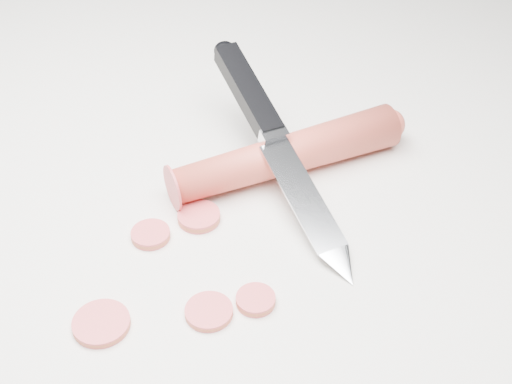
# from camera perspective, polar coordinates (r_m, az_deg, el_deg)

# --- Properties ---
(ground) EXTENTS (2.40, 2.40, 0.00)m
(ground) POSITION_cam_1_polar(r_m,az_deg,el_deg) (0.58, -4.56, -2.32)
(ground) COLOR silver
(ground) RESTS_ON ground
(carrot) EXTENTS (0.19, 0.14, 0.03)m
(carrot) POSITION_cam_1_polar(r_m,az_deg,el_deg) (0.61, 2.46, 3.01)
(carrot) COLOR #BE372A
(carrot) RESTS_ON ground
(carrot_slice_0) EXTENTS (0.04, 0.04, 0.01)m
(carrot_slice_0) POSITION_cam_1_polar(r_m,az_deg,el_deg) (0.52, -12.27, -10.23)
(carrot_slice_0) COLOR #D44045
(carrot_slice_0) RESTS_ON ground
(carrot_slice_1) EXTENTS (0.03, 0.03, 0.01)m
(carrot_slice_1) POSITION_cam_1_polar(r_m,az_deg,el_deg) (0.51, -3.79, -9.52)
(carrot_slice_1) COLOR #D44045
(carrot_slice_1) RESTS_ON ground
(carrot_slice_2) EXTENTS (0.03, 0.03, 0.01)m
(carrot_slice_2) POSITION_cam_1_polar(r_m,az_deg,el_deg) (0.58, -4.59, -1.98)
(carrot_slice_2) COLOR #D44045
(carrot_slice_2) RESTS_ON ground
(carrot_slice_3) EXTENTS (0.03, 0.03, 0.01)m
(carrot_slice_3) POSITION_cam_1_polar(r_m,az_deg,el_deg) (0.57, -8.43, -3.39)
(carrot_slice_3) COLOR #D44045
(carrot_slice_3) RESTS_ON ground
(carrot_slice_4) EXTENTS (0.03, 0.03, 0.01)m
(carrot_slice_4) POSITION_cam_1_polar(r_m,az_deg,el_deg) (0.52, -0.03, -8.63)
(carrot_slice_4) COLOR #D44045
(carrot_slice_4) RESTS_ON ground
(kitchen_knife) EXTENTS (0.16, 0.23, 0.08)m
(kitchen_knife) POSITION_cam_1_polar(r_m,az_deg,el_deg) (0.59, 2.04, 3.61)
(kitchen_knife) COLOR silver
(kitchen_knife) RESTS_ON ground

